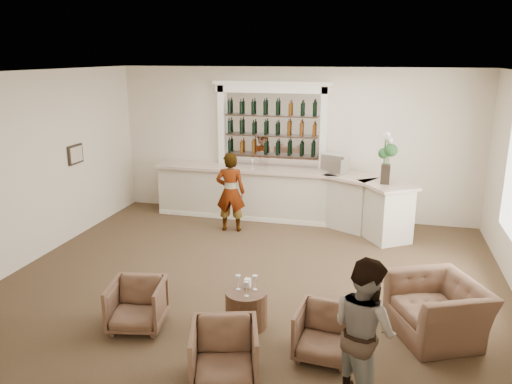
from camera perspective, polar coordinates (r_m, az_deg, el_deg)
ground at (r=8.33m, az=-0.15°, el=-9.80°), size 8.00×8.00×0.00m
room_shell at (r=8.28m, az=2.17°, el=7.00°), size 8.04×7.02×3.32m
bar_counter at (r=10.91m, az=2.96°, el=-0.42°), size 5.72×1.80×1.14m
back_bar_alcove at (r=11.07m, az=1.77°, el=7.55°), size 2.64×0.25×3.00m
cocktail_table at (r=6.90m, az=-1.12°, el=-13.17°), size 0.57×0.57×0.50m
sommelier at (r=10.24m, az=-2.93°, el=-0.01°), size 0.65×0.47×1.65m
guest at (r=5.47m, az=12.28°, el=-15.18°), size 0.97×0.99×1.60m
armchair_left at (r=7.01m, az=-13.43°, el=-12.43°), size 0.82×0.84×0.66m
armchair_center at (r=5.82m, az=-3.64°, el=-18.03°), size 0.93×0.94×0.69m
armchair_right at (r=6.30m, az=7.88°, el=-15.65°), size 0.73×0.75×0.64m
armchair_far at (r=7.03m, az=20.04°, el=-12.47°), size 1.41×1.48×0.75m
espresso_machine at (r=10.57m, az=9.03°, el=3.21°), size 0.59×0.55×0.42m
flower_vase at (r=9.85m, az=14.71°, el=4.12°), size 0.26×0.26×1.00m
wine_glass_bar_left at (r=10.91m, az=-0.43°, el=3.24°), size 0.07×0.07×0.21m
wine_glass_bar_right at (r=10.68m, az=8.17°, el=2.81°), size 0.07×0.07×0.21m
wine_glass_tbl_a at (r=6.79m, az=-2.06°, el=-10.29°), size 0.07×0.07×0.21m
wine_glass_tbl_b at (r=6.79m, az=-0.12°, el=-10.32°), size 0.07×0.07×0.21m
wine_glass_tbl_c at (r=6.62m, az=-1.10°, el=-11.03°), size 0.07×0.07×0.21m
napkin_holder at (r=6.88m, az=-0.98°, el=-10.34°), size 0.08×0.08×0.12m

